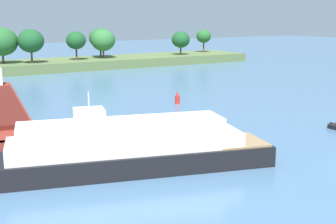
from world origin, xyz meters
TOP-DOWN VIEW (x-y plane):
  - treeline_island at (14.69, 87.36)m, footprint 76.65×16.20m
  - white_riverboat at (-17.38, 11.31)m, footprint 25.20×11.83m
  - channel_buoy_red at (2.75, 34.54)m, footprint 0.70×0.70m

SIDE VIEW (x-z plane):
  - channel_buoy_red at x=2.75m, z-range -0.14..1.76m
  - white_riverboat at x=-17.38m, z-range -1.54..5.31m
  - treeline_island at x=14.69m, z-range -2.30..7.96m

